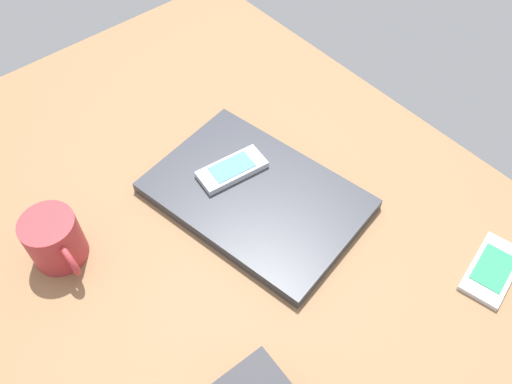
{
  "coord_description": "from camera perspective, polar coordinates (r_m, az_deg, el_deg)",
  "views": [
    {
      "loc": [
        34.81,
        -28.35,
        71.1
      ],
      "look_at": [
        -4.1,
        4.79,
        5.0
      ],
      "focal_mm": 36.84,
      "sensor_mm": 36.0,
      "label": 1
    }
  ],
  "objects": [
    {
      "name": "cell_phone_on_desk",
      "position": [
        0.85,
        24.28,
        -7.69
      ],
      "size": [
        8.31,
        12.64,
        1.0
      ],
      "color": "silver",
      "rests_on": "desk_surface"
    },
    {
      "name": "coffee_mug",
      "position": [
        0.81,
        -20.99,
        -4.89
      ],
      "size": [
        11.06,
        7.96,
        8.23
      ],
      "color": "#B23338",
      "rests_on": "desk_surface"
    },
    {
      "name": "laptop_closed",
      "position": [
        0.84,
        0.0,
        -0.42
      ],
      "size": [
        36.77,
        28.26,
        2.0
      ],
      "primitive_type": "cube",
      "rotation": [
        0.0,
        0.0,
        0.19
      ],
      "color": "#33353D",
      "rests_on": "desk_surface"
    },
    {
      "name": "desk_surface",
      "position": [
        0.83,
        -0.69,
        -4.9
      ],
      "size": [
        120.0,
        80.0,
        3.0
      ],
      "primitive_type": "cube",
      "color": "olive",
      "rests_on": "ground"
    },
    {
      "name": "cell_phone_on_laptop",
      "position": [
        0.86,
        -2.62,
        2.47
      ],
      "size": [
        6.31,
        11.79,
        1.3
      ],
      "color": "silver",
      "rests_on": "laptop_closed"
    }
  ]
}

